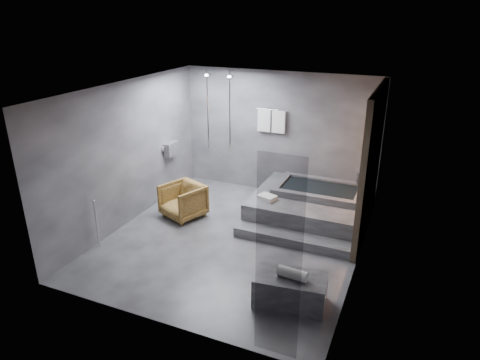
% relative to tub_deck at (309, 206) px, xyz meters
% --- Properties ---
extents(room, '(5.00, 5.04, 2.82)m').
position_rel_tub_deck_xyz_m(room, '(-0.65, -1.21, 1.48)').
color(room, '#302F32').
rests_on(room, ground).
extents(tub_deck, '(2.20, 2.00, 0.50)m').
position_rel_tub_deck_xyz_m(tub_deck, '(0.00, 0.00, 0.00)').
color(tub_deck, '#353537').
rests_on(tub_deck, ground).
extents(tub_step, '(2.20, 0.36, 0.18)m').
position_rel_tub_deck_xyz_m(tub_step, '(0.00, -1.18, -0.16)').
color(tub_step, '#353537').
rests_on(tub_step, ground).
extents(concrete_bench, '(1.08, 0.68, 0.46)m').
position_rel_tub_deck_xyz_m(concrete_bench, '(0.47, -2.85, -0.02)').
color(concrete_bench, '#2D2D30').
rests_on(concrete_bench, ground).
extents(driftwood_chair, '(0.99, 1.00, 0.71)m').
position_rel_tub_deck_xyz_m(driftwood_chair, '(-2.40, -0.99, 0.10)').
color(driftwood_chair, '#4A3112').
rests_on(driftwood_chair, ground).
extents(rolled_towel, '(0.45, 0.20, 0.16)m').
position_rel_tub_deck_xyz_m(rolled_towel, '(0.50, -2.88, 0.29)').
color(rolled_towel, silver).
rests_on(rolled_towel, concrete_bench).
extents(deck_towel, '(0.40, 0.34, 0.09)m').
position_rel_tub_deck_xyz_m(deck_towel, '(-0.72, -0.55, 0.30)').
color(deck_towel, white).
rests_on(deck_towel, tub_deck).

